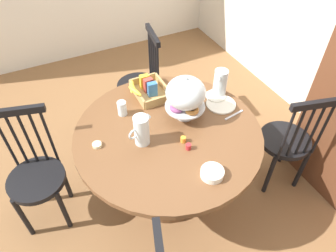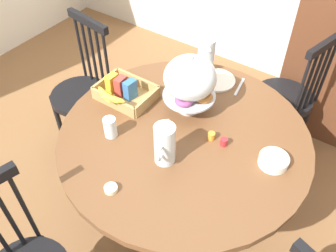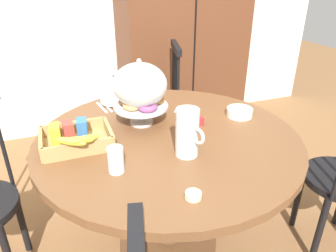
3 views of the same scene
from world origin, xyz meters
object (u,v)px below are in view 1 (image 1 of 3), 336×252
china_plate_large (221,104)px  drinking_glass (122,108)px  dining_table (168,150)px  cereal_bowl (212,173)px  orange_juice_pitcher (142,131)px  butter_dish (97,145)px  milk_pitcher (220,84)px  windsor_chair_facing_door (286,142)px  windsor_chair_near_window (37,177)px  windsor_chair_far_side (141,85)px  china_plate_small (216,96)px  pastry_stand_with_dome (186,95)px  cereal_basket (148,89)px

china_plate_large → drinking_glass: bearing=-108.0°
dining_table → cereal_bowl: cereal_bowl is taller
orange_juice_pitcher → butter_dish: size_ratio=3.57×
dining_table → milk_pitcher: (-0.19, 0.53, 0.30)m
windsor_chair_facing_door → butter_dish: windsor_chair_facing_door is taller
windsor_chair_near_window → milk_pitcher: windsor_chair_near_window is taller
windsor_chair_far_side → china_plate_large: size_ratio=4.43×
china_plate_large → china_plate_small: (-0.09, 0.01, 0.01)m
milk_pitcher → orange_juice_pitcher: bearing=-74.3°
windsor_chair_near_window → milk_pitcher: size_ratio=4.50×
pastry_stand_with_dome → china_plate_small: pastry_stand_with_dome is taller
dining_table → pastry_stand_with_dome: 0.44m
dining_table → windsor_chair_facing_door: 0.94m
orange_juice_pitcher → milk_pitcher: size_ratio=0.99×
milk_pitcher → cereal_bowl: 0.78m
dining_table → orange_juice_pitcher: orange_juice_pitcher is taller
windsor_chair_facing_door → cereal_bowl: 0.91m
dining_table → orange_juice_pitcher: bearing=-85.8°
china_plate_small → butter_dish: (0.08, -0.96, -0.01)m
pastry_stand_with_dome → butter_dish: 0.67m
dining_table → cereal_bowl: size_ratio=9.15×
dining_table → drinking_glass: size_ratio=11.64×
windsor_chair_near_window → cereal_bowl: size_ratio=6.96×
windsor_chair_near_window → orange_juice_pitcher: size_ratio=4.55×
dining_table → cereal_bowl: bearing=9.0°
orange_juice_pitcher → windsor_chair_far_side: bearing=159.1°
windsor_chair_near_window → butter_dish: bearing=67.7°
dining_table → china_plate_small: bearing=108.8°
dining_table → windsor_chair_far_side: (-0.93, 0.17, -0.09)m
windsor_chair_far_side → windsor_chair_near_window: bearing=-58.1°
butter_dish → windsor_chair_facing_door: bearing=76.1°
dining_table → windsor_chair_far_side: size_ratio=1.31×
cereal_basket → milk_pitcher: bearing=63.1°
cereal_basket → china_plate_small: cereal_basket is taller
windsor_chair_far_side → cereal_basket: 0.61m
orange_juice_pitcher → butter_dish: (-0.10, -0.28, -0.09)m
pastry_stand_with_dome → china_plate_large: size_ratio=1.56×
dining_table → drinking_glass: bearing=-144.5°
drinking_glass → china_plate_large: bearing=72.0°
pastry_stand_with_dome → china_plate_large: 0.36m
pastry_stand_with_dome → windsor_chair_near_window: bearing=-99.3°
china_plate_small → drinking_glass: (-0.13, -0.70, 0.04)m
milk_pitcher → china_plate_large: 0.15m
cereal_basket → drinking_glass: (0.13, -0.26, 0.01)m
orange_juice_pitcher → windsor_chair_near_window: bearing=-111.0°
china_plate_small → drinking_glass: drinking_glass is taller
china_plate_large → windsor_chair_far_side: bearing=-160.0°
milk_pitcher → cereal_basket: (-0.25, -0.48, -0.05)m
dining_table → butter_dish: butter_dish is taller
pastry_stand_with_dome → china_plate_large: (0.01, 0.30, -0.19)m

